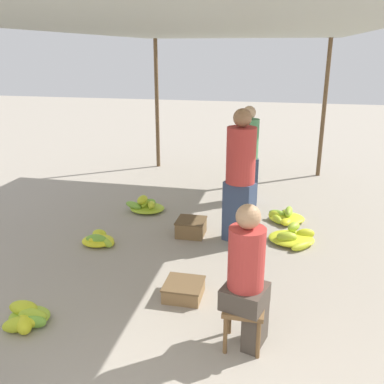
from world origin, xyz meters
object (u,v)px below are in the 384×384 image
object	(u,v)px
banana_pile_left_1	(100,240)
banana_pile_left_2	(145,206)
banana_pile_right_0	(285,217)
crate_near	(191,227)
shopper_walking_far	(240,175)
vendor_seated	(248,276)
shopper_walking_mid	(248,153)
banana_pile_right_1	(293,238)
crate_mid	(184,290)
stool	(244,313)
banana_pile_left_0	(27,318)

from	to	relation	value
banana_pile_left_1	banana_pile_left_2	world-z (taller)	banana_pile_left_2
banana_pile_right_0	crate_near	bearing A→B (deg)	-148.10
banana_pile_left_1	shopper_walking_far	world-z (taller)	shopper_walking_far
banana_pile_left_1	banana_pile_right_0	xyz separation A→B (m)	(2.36, 1.32, 0.01)
vendor_seated	shopper_walking_far	world-z (taller)	shopper_walking_far
crate_near	shopper_walking_mid	xyz separation A→B (m)	(0.60, 1.56, 0.71)
banana_pile_right_1	crate_mid	distance (m)	1.92
vendor_seated	shopper_walking_mid	distance (m)	3.73
stool	crate_near	xyz separation A→B (m)	(-0.93, 2.15, -0.20)
banana_pile_left_1	shopper_walking_far	xyz separation A→B (m)	(1.76, 0.49, 0.85)
shopper_walking_mid	vendor_seated	bearing A→B (deg)	-84.63
banana_pile_left_2	shopper_walking_mid	world-z (taller)	shopper_walking_mid
stool	crate_mid	distance (m)	0.95
banana_pile_left_1	shopper_walking_mid	bearing A→B (deg)	50.96
stool	banana_pile_left_1	xyz separation A→B (m)	(-2.04, 1.61, -0.26)
shopper_walking_mid	banana_pile_left_0	bearing A→B (deg)	-113.06
stool	shopper_walking_mid	distance (m)	3.76
stool	shopper_walking_mid	bearing A→B (deg)	95.09
banana_pile_left_2	crate_mid	distance (m)	2.53
banana_pile_left_1	shopper_walking_mid	world-z (taller)	shopper_walking_mid
stool	banana_pile_left_2	xyz separation A→B (m)	(-1.83, 2.87, -0.23)
banana_pile_left_1	banana_pile_right_1	distance (m)	2.54
banana_pile_left_2	banana_pile_left_0	bearing A→B (deg)	-92.80
vendor_seated	banana_pile_left_2	xyz separation A→B (m)	(-1.85, 2.87, -0.58)
stool	banana_pile_left_0	xyz separation A→B (m)	(-1.98, -0.15, -0.24)
vendor_seated	crate_near	bearing A→B (deg)	113.85
banana_pile_left_2	banana_pile_left_1	bearing A→B (deg)	-99.42
crate_mid	shopper_walking_mid	distance (m)	3.20
banana_pile_right_1	crate_near	world-z (taller)	banana_pile_right_1
vendor_seated	shopper_walking_far	distance (m)	2.13
crate_mid	shopper_walking_mid	size ratio (longest dim) A/B	0.25
banana_pile_right_1	crate_mid	bearing A→B (deg)	-125.14
banana_pile_left_1	banana_pile_right_0	bearing A→B (deg)	29.25
banana_pile_left_0	banana_pile_left_2	world-z (taller)	banana_pile_left_2
vendor_seated	crate_near	size ratio (longest dim) A/B	3.37
banana_pile_left_1	shopper_walking_far	distance (m)	2.01
banana_pile_right_0	banana_pile_right_1	bearing A→B (deg)	-81.19
banana_pile_left_0	banana_pile_left_1	xyz separation A→B (m)	(-0.06, 1.76, -0.01)
stool	banana_pile_right_1	size ratio (longest dim) A/B	0.63
vendor_seated	banana_pile_left_0	distance (m)	2.09
banana_pile_left_2	shopper_walking_mid	bearing A→B (deg)	29.41
banana_pile_left_2	crate_mid	xyz separation A→B (m)	(1.16, -2.25, -0.01)
crate_near	crate_mid	xyz separation A→B (m)	(0.26, -1.53, -0.03)
crate_near	shopper_walking_far	xyz separation A→B (m)	(0.65, -0.05, 0.80)
crate_mid	banana_pile_left_2	bearing A→B (deg)	117.25
shopper_walking_far	vendor_seated	bearing A→B (deg)	-81.94
banana_pile_right_1	shopper_walking_far	size ratio (longest dim) A/B	0.36
banana_pile_left_1	banana_pile_right_0	size ratio (longest dim) A/B	0.85
banana_pile_right_1	crate_near	distance (m)	1.37
crate_near	crate_mid	size ratio (longest dim) A/B	0.98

